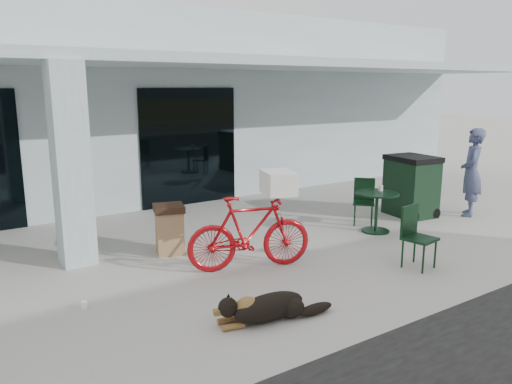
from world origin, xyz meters
TOP-DOWN VIEW (x-y plane):
  - ground at (0.00, 0.00)m, footprint 80.00×80.00m
  - building at (0.00, 8.50)m, footprint 22.00×7.00m
  - storefront_glass_right at (1.80, 4.98)m, footprint 2.40×0.06m
  - column at (-1.50, 2.30)m, footprint 0.50×0.50m
  - overhang at (0.00, 3.60)m, footprint 22.00×2.80m
  - bicycle at (0.62, 0.58)m, footprint 1.98×1.10m
  - laundry_basket at (1.05, 0.44)m, footprint 0.59×0.69m
  - dog at (-0.12, -1.00)m, footprint 1.17×0.60m
  - cup_near_dog at (-1.88, 0.55)m, footprint 0.08×0.08m
  - cafe_table_far at (3.71, 0.90)m, footprint 0.96×0.96m
  - cafe_chair_far_a at (2.80, -0.83)m, footprint 0.50×0.53m
  - cafe_chair_far_b at (3.89, 1.41)m, footprint 0.62×0.61m
  - person at (6.30, 0.66)m, footprint 0.82×0.76m
  - cup_on_table at (3.88, 0.97)m, footprint 0.09×0.09m
  - trash_receptacle at (-0.09, 1.93)m, footprint 0.60×0.60m
  - wheeled_bin at (5.26, 1.37)m, footprint 0.91×1.10m

SIDE VIEW (x-z plane):
  - ground at x=0.00m, z-range 0.00..0.00m
  - cup_near_dog at x=-1.88m, z-range 0.00..0.10m
  - dog at x=-0.12m, z-range 0.00..0.37m
  - cafe_table_far at x=3.71m, z-range 0.00..0.77m
  - trash_receptacle at x=-0.09m, z-range 0.00..0.82m
  - cafe_chair_far_b at x=3.89m, z-range 0.00..0.92m
  - cafe_chair_far_a at x=2.80m, z-range 0.00..0.96m
  - bicycle at x=0.62m, z-range 0.00..1.15m
  - wheeled_bin at x=5.26m, z-range 0.00..1.29m
  - cup_on_table at x=3.88m, z-range 0.77..0.88m
  - person at x=6.30m, z-range 0.00..1.88m
  - laundry_basket at x=1.05m, z-range 1.15..1.49m
  - storefront_glass_right at x=1.80m, z-range 0.00..2.70m
  - column at x=-1.50m, z-range 0.00..3.12m
  - building at x=0.00m, z-range 0.00..4.50m
  - overhang at x=0.00m, z-range 3.12..3.30m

